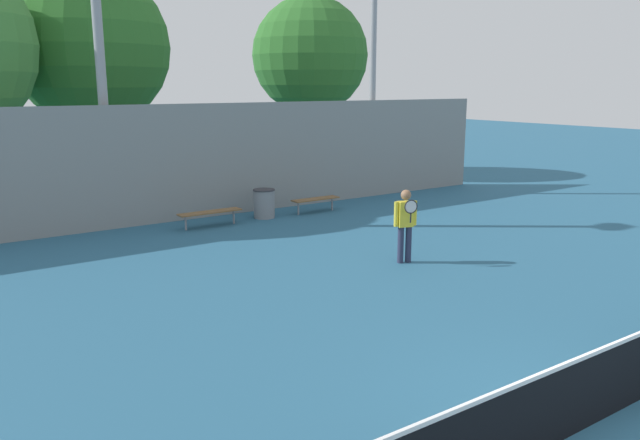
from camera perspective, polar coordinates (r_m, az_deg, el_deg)
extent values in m
plane|color=#285B7A|center=(8.41, 22.90, -17.16)|extent=(100.00, 100.00, 0.00)
cube|color=black|center=(8.20, 23.18, -14.33)|extent=(9.98, 0.03, 0.92)
cube|color=white|center=(8.00, 23.48, -11.20)|extent=(9.98, 0.04, 0.05)
cylinder|color=#282D47|center=(14.32, 7.38, -2.27)|extent=(0.14, 0.14, 0.85)
cylinder|color=#282D47|center=(14.40, 8.09, -2.21)|extent=(0.14, 0.14, 0.85)
cube|color=yellow|center=(14.20, 7.82, 0.55)|extent=(0.40, 0.30, 0.58)
cylinder|color=yellow|center=(14.11, 6.98, 0.54)|extent=(0.10, 0.10, 0.56)
cylinder|color=yellow|center=(14.29, 8.64, 0.64)|extent=(0.10, 0.10, 0.56)
sphere|color=#8E6647|center=(14.12, 7.87, 2.29)|extent=(0.23, 0.23, 0.23)
cylinder|color=black|center=(13.96, 8.28, 0.19)|extent=(0.03, 0.03, 0.22)
torus|color=black|center=(13.91, 8.32, 1.21)|extent=(0.31, 0.12, 0.31)
cylinder|color=silver|center=(13.91, 8.32, 1.21)|extent=(0.26, 0.09, 0.27)
cube|color=brown|center=(18.07, -10.03, 0.72)|extent=(1.86, 0.40, 0.04)
cylinder|color=gray|center=(17.83, -12.17, -0.27)|extent=(0.06, 0.06, 0.41)
cylinder|color=gray|center=(18.43, -7.90, 0.30)|extent=(0.06, 0.06, 0.41)
cube|color=brown|center=(19.84, -0.41, 1.93)|extent=(1.63, 0.40, 0.04)
cylinder|color=gray|center=(19.53, -1.99, 1.09)|extent=(0.06, 0.06, 0.41)
cylinder|color=gray|center=(20.24, 1.11, 1.49)|extent=(0.06, 0.06, 0.41)
cylinder|color=#939399|center=(18.67, -19.48, 13.87)|extent=(0.27, 0.27, 9.47)
cylinder|color=#939399|center=(23.25, 4.92, 17.05)|extent=(0.23, 0.23, 11.89)
cylinder|color=gray|center=(19.10, -5.13, 1.45)|extent=(0.64, 0.64, 0.84)
cylinder|color=#333338|center=(19.02, -5.15, 2.76)|extent=(0.67, 0.67, 0.04)
cube|color=gray|center=(18.71, -14.48, 4.93)|extent=(25.50, 0.06, 3.45)
cylinder|color=brown|center=(25.01, -19.67, 5.89)|extent=(0.54, 0.54, 3.03)
sphere|color=#2D6B28|center=(24.92, -20.32, 14.64)|extent=(5.77, 5.77, 5.77)
cylinder|color=brown|center=(28.43, -0.88, 7.46)|extent=(0.53, 0.53, 3.21)
sphere|color=#2D6B28|center=(28.35, -0.90, 14.82)|extent=(5.09, 5.09, 5.09)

